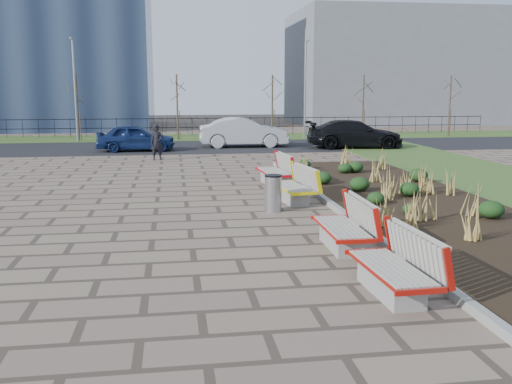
{
  "coord_description": "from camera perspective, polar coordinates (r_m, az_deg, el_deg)",
  "views": [
    {
      "loc": [
        -0.35,
        -9.57,
        3.23
      ],
      "look_at": [
        1.5,
        3.0,
        0.9
      ],
      "focal_mm": 40.0,
      "sensor_mm": 36.0,
      "label": 1
    }
  ],
  "objects": [
    {
      "name": "lamp_east",
      "position": [
        36.54,
        4.93,
        10.05
      ],
      "size": [
        0.24,
        0.6,
        6.0
      ],
      "primitive_type": null,
      "color": "gray",
      "rests_on": "grass_verge_far"
    },
    {
      "name": "tree_f",
      "position": [
        40.49,
        18.79,
        8.16
      ],
      "size": [
        1.4,
        1.4,
        4.0
      ],
      "primitive_type": null,
      "color": "#4C3D2D",
      "rests_on": "grass_verge_far"
    },
    {
      "name": "railing_fence",
      "position": [
        39.16,
        -7.88,
        6.5
      ],
      "size": [
        44.0,
        0.1,
        1.2
      ],
      "primitive_type": null,
      "color": "black",
      "rests_on": "grass_verge_far"
    },
    {
      "name": "building_grey",
      "position": [
        55.47,
        13.47,
        11.94
      ],
      "size": [
        18.0,
        12.0,
        10.0
      ],
      "primitive_type": "cube",
      "color": "slate",
      "rests_on": "ground"
    },
    {
      "name": "bench_b",
      "position": [
        11.7,
        8.52,
        -3.22
      ],
      "size": [
        0.93,
        2.11,
        1.0
      ],
      "primitive_type": null,
      "rotation": [
        0.0,
        0.0,
        -0.01
      ],
      "color": "red",
      "rests_on": "ground"
    },
    {
      "name": "pedestrian",
      "position": [
        26.13,
        -9.87,
        4.88
      ],
      "size": [
        0.58,
        0.38,
        1.58
      ],
      "primitive_type": "imported",
      "rotation": [
        0.0,
        0.0,
        0.0
      ],
      "color": "black",
      "rests_on": "ground"
    },
    {
      "name": "road",
      "position": [
        31.74,
        -7.71,
        4.47
      ],
      "size": [
        80.0,
        7.0,
        0.02
      ],
      "primitive_type": "cube",
      "color": "black",
      "rests_on": "ground"
    },
    {
      "name": "tree_e",
      "position": [
        38.14,
        10.65,
        8.43
      ],
      "size": [
        1.4,
        1.4,
        4.0
      ],
      "primitive_type": null,
      "color": "#4C3D2D",
      "rests_on": "grass_verge_far"
    },
    {
      "name": "bench_a",
      "position": [
        9.26,
        13.34,
        -7.04
      ],
      "size": [
        0.98,
        2.13,
        1.0
      ],
      "primitive_type": null,
      "rotation": [
        0.0,
        0.0,
        0.04
      ],
      "color": "#A7130B",
      "rests_on": "ground"
    },
    {
      "name": "planting_curb",
      "position": [
        15.51,
        7.8,
        -1.45
      ],
      "size": [
        0.16,
        18.0,
        0.15
      ],
      "primitive_type": "cube",
      "color": "gray",
      "rests_on": "ground"
    },
    {
      "name": "grass_verge_far",
      "position": [
        37.71,
        -7.83,
        5.41
      ],
      "size": [
        80.0,
        5.0,
        0.04
      ],
      "primitive_type": "cube",
      "color": "#33511E",
      "rests_on": "ground"
    },
    {
      "name": "litter_bin",
      "position": [
        15.05,
        1.73,
        -0.15
      ],
      "size": [
        0.44,
        0.44,
        0.95
      ],
      "primitive_type": "cylinder",
      "color": "#B2B2B7",
      "rests_on": "ground"
    },
    {
      "name": "tree_c",
      "position": [
        36.09,
        -7.88,
        8.4
      ],
      "size": [
        1.4,
        1.4,
        4.0
      ],
      "primitive_type": null,
      "color": "#4C3D2D",
      "rests_on": "grass_verge_far"
    },
    {
      "name": "planting_bed",
      "position": [
        16.31,
        15.69,
        -1.25
      ],
      "size": [
        4.5,
        18.0,
        0.1
      ],
      "primitive_type": "cube",
      "color": "black",
      "rests_on": "ground"
    },
    {
      "name": "car_silver",
      "position": [
        31.48,
        -1.24,
        6.0
      ],
      "size": [
        4.9,
        1.83,
        1.6
      ],
      "primitive_type": "imported",
      "rotation": [
        0.0,
        0.0,
        1.54
      ],
      "color": "#AEB0B6",
      "rests_on": "road"
    },
    {
      "name": "bench_d",
      "position": [
        19.26,
        1.74,
        2.24
      ],
      "size": [
        1.06,
        2.16,
        1.0
      ],
      "primitive_type": null,
      "rotation": [
        0.0,
        0.0,
        0.08
      ],
      "color": "red",
      "rests_on": "ground"
    },
    {
      "name": "car_black",
      "position": [
        31.34,
        9.84,
        5.73
      ],
      "size": [
        5.33,
        2.57,
        1.5
      ],
      "primitive_type": "imported",
      "rotation": [
        0.0,
        0.0,
        1.48
      ],
      "color": "black",
      "rests_on": "road"
    },
    {
      "name": "ground",
      "position": [
        10.11,
        -6.02,
        -8.3
      ],
      "size": [
        120.0,
        120.0,
        0.0
      ],
      "primitive_type": "plane",
      "color": "#72614E",
      "rests_on": "ground"
    },
    {
      "name": "tree_d",
      "position": [
        36.65,
        1.64,
        8.52
      ],
      "size": [
        1.4,
        1.4,
        4.0
      ],
      "primitive_type": null,
      "color": "#4C3D2D",
      "rests_on": "grass_verge_far"
    },
    {
      "name": "bench_c",
      "position": [
        16.32,
        3.6,
        0.74
      ],
      "size": [
        1.17,
        2.2,
        1.0
      ],
      "primitive_type": null,
      "rotation": [
        0.0,
        0.0,
        0.13
      ],
      "color": "yellow",
      "rests_on": "ground"
    },
    {
      "name": "car_blue",
      "position": [
        30.03,
        -11.92,
        5.33
      ],
      "size": [
        3.98,
        1.6,
        1.35
      ],
      "primitive_type": "imported",
      "rotation": [
        0.0,
        0.0,
        1.57
      ],
      "color": "navy",
      "rests_on": "road"
    },
    {
      "name": "lamp_west",
      "position": [
        36.02,
        -17.64,
        9.61
      ],
      "size": [
        0.24,
        0.6,
        6.0
      ],
      "primitive_type": null,
      "color": "gray",
      "rests_on": "grass_verge_far"
    },
    {
      "name": "tree_b",
      "position": [
        36.53,
        -17.43,
        8.05
      ],
      "size": [
        1.4,
        1.4,
        4.0
      ],
      "primitive_type": null,
      "color": "#4C3D2D",
      "rests_on": "grass_verge_far"
    }
  ]
}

